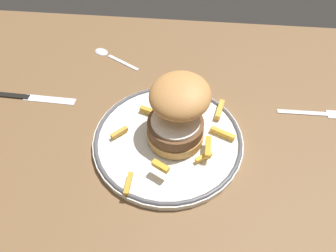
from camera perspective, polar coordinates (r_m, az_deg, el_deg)
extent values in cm
cube|color=brown|center=(57.69, -4.18, -7.07)|extent=(123.98, 92.09, 4.00)
cylinder|color=white|center=(57.57, 0.00, -2.58)|extent=(27.46, 27.46, 1.20)
torus|color=#4C4C51|center=(57.10, 0.00, -2.21)|extent=(27.06, 27.06, 0.80)
cylinder|color=#C38B45|center=(56.12, 1.33, -1.36)|extent=(10.26, 10.26, 1.80)
cylinder|color=brown|center=(54.55, 1.37, -0.02)|extent=(9.87, 9.87, 2.27)
cylinder|color=white|center=(53.50, 1.40, 0.94)|extent=(8.56, 8.56, 0.50)
ellipsoid|color=yellow|center=(53.45, 1.66, 1.95)|extent=(2.60, 2.60, 1.40)
ellipsoid|color=#C38649|center=(51.81, 2.21, 5.61)|extent=(13.76, 14.03, 5.81)
cube|color=gold|center=(61.41, 9.43, 3.00)|extent=(1.94, 4.80, 0.96)
cube|color=gold|center=(60.58, -3.74, 2.86)|extent=(3.21, 1.88, 0.88)
cube|color=gold|center=(62.55, -0.07, 6.16)|extent=(3.23, 2.29, 0.96)
cube|color=gold|center=(54.02, 7.30, -3.84)|extent=(1.04, 4.13, 0.95)
cube|color=gold|center=(57.58, -8.89, -1.17)|extent=(2.97, 2.95, 0.79)
cube|color=gold|center=(53.77, 6.50, -6.04)|extent=(3.03, 2.41, 0.71)
cube|color=gold|center=(51.31, -7.25, -10.35)|extent=(0.90, 4.00, 0.77)
cube|color=gold|center=(50.25, -1.39, -7.35)|extent=(3.07, 2.27, 0.95)
cube|color=gold|center=(57.65, 9.94, -1.29)|extent=(4.59, 2.65, 0.79)
cube|color=silver|center=(68.22, 23.37, 2.30)|extent=(10.01, 1.15, 0.36)
cube|color=silver|center=(70.50, 27.94, 1.91)|extent=(2.43, 2.24, 0.32)
cube|color=black|center=(73.82, -26.81, 5.06)|extent=(8.03, 1.45, 0.70)
cube|color=silver|center=(69.76, -20.84, 4.61)|extent=(11.05, 2.14, 0.24)
cube|color=silver|center=(75.17, -8.22, 11.47)|extent=(8.18, 5.23, 0.32)
ellipsoid|color=silver|center=(79.26, -12.12, 13.29)|extent=(4.42, 4.06, 0.90)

